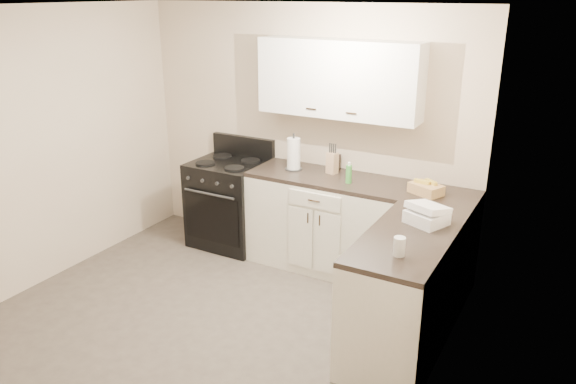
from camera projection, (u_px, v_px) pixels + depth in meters
The scene contains 20 objects.
floor at pixel (202, 328), 4.59m from camera, with size 3.60×3.60×0.00m, color #473F38.
ceiling at pixel (182, 7), 3.74m from camera, with size 3.60×3.60×0.00m, color white.
wall_back at pixel (305, 133), 5.65m from camera, with size 3.60×3.60×0.00m, color beige.
wall_right at pixel (433, 231), 3.35m from camera, with size 3.60×3.60×0.00m, color beige.
wall_left at pixel (32, 152), 4.99m from camera, with size 3.60×3.60×0.00m, color beige.
base_cabinets_back at pixel (328, 224), 5.48m from camera, with size 1.55×0.60×0.90m, color silver.
base_cabinets_right at pixel (416, 278), 4.45m from camera, with size 0.60×1.90×0.90m, color silver.
countertop_back at pixel (329, 179), 5.32m from camera, with size 1.55×0.60×0.04m, color black.
countertop_right at pixel (421, 224), 4.29m from camera, with size 0.60×1.90×0.04m, color black.
upper_cabinets at pixel (339, 79), 5.13m from camera, with size 1.55×0.30×0.70m, color white.
stove at pixel (230, 203), 5.98m from camera, with size 0.75×0.64×0.91m, color black.
knife_block at pixel (332, 163), 5.37m from camera, with size 0.09×0.08×0.20m, color tan.
paper_towel at pixel (294, 154), 5.47m from camera, with size 0.13×0.13×0.31m, color white.
soap_bottle at pixel (349, 174), 5.11m from camera, with size 0.06×0.06×0.17m, color green.
picture_frame at pixel (335, 161), 5.53m from camera, with size 0.12×0.02×0.15m, color black.
wicker_basket at pixel (426, 189), 4.84m from camera, with size 0.27×0.18×0.09m, color tan.
countertop_grill at pixel (427, 217), 4.23m from camera, with size 0.27×0.25×0.10m, color white.
glass_jar at pixel (399, 246), 3.72m from camera, with size 0.08×0.08×0.13m, color silver.
oven_mitt_near at pixel (349, 301), 4.11m from camera, with size 0.02×0.17×0.29m, color black.
oven_mitt_far at pixel (366, 275), 4.36m from camera, with size 0.02×0.13×0.23m, color black.
Camera 1 is at (2.53, -3.10, 2.61)m, focal length 35.00 mm.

